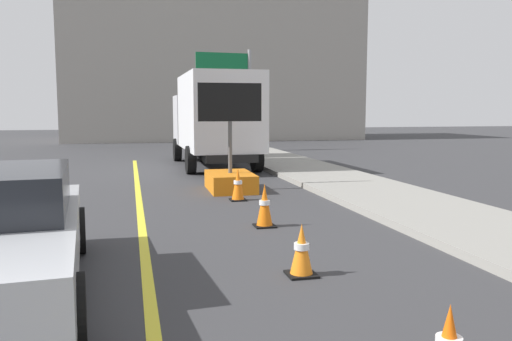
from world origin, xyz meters
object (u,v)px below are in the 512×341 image
at_px(traffic_cone_mid_lane, 302,250).
at_px(traffic_cone_curbside, 238,185).
at_px(box_truck, 214,118).
at_px(traffic_cone_far_lane, 265,206).
at_px(arrow_board_trailer, 230,172).
at_px(highway_guide_sign, 234,82).

height_order(traffic_cone_mid_lane, traffic_cone_curbside, traffic_cone_curbside).
height_order(box_truck, traffic_cone_far_lane, box_truck).
bearing_deg(traffic_cone_mid_lane, box_truck, 85.77).
height_order(arrow_board_trailer, traffic_cone_mid_lane, arrow_board_trailer).
bearing_deg(box_truck, highway_guide_sign, 73.26).
bearing_deg(arrow_board_trailer, traffic_cone_far_lane, -92.66).
xyz_separation_m(box_truck, traffic_cone_curbside, (-0.60, -7.09, -1.41)).
relative_size(box_truck, traffic_cone_far_lane, 9.16).
distance_m(highway_guide_sign, traffic_cone_far_lane, 17.41).
xyz_separation_m(arrow_board_trailer, traffic_cone_curbside, (-0.11, -1.51, -0.12)).
height_order(highway_guide_sign, traffic_cone_curbside, highway_guide_sign).
bearing_deg(arrow_board_trailer, box_truck, 84.95).
bearing_deg(traffic_cone_curbside, traffic_cone_mid_lane, -93.40).
relative_size(traffic_cone_far_lane, traffic_cone_curbside, 1.03).
height_order(highway_guide_sign, traffic_cone_mid_lane, highway_guide_sign).
bearing_deg(arrow_board_trailer, highway_guide_sign, 78.30).
distance_m(arrow_board_trailer, traffic_cone_far_lane, 4.25).
bearing_deg(box_truck, traffic_cone_far_lane, -94.02).
bearing_deg(traffic_cone_curbside, highway_guide_sign, 79.08).
bearing_deg(arrow_board_trailer, traffic_cone_mid_lane, -93.57).
relative_size(box_truck, traffic_cone_curbside, 9.47).
distance_m(traffic_cone_far_lane, traffic_cone_curbside, 2.74).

